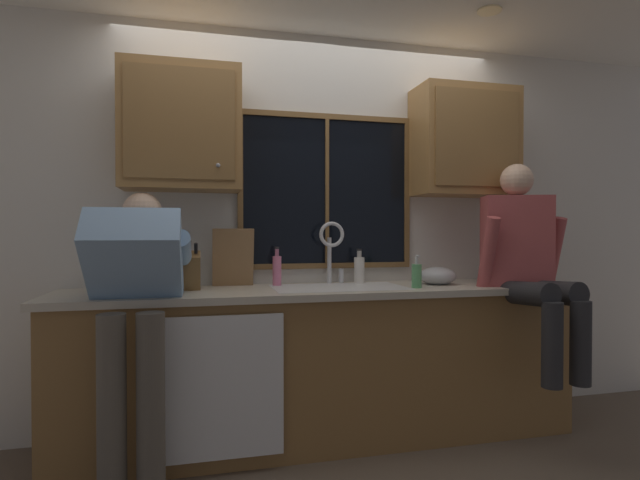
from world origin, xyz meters
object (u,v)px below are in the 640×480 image
Objects in this scene: soap_dispenser at (417,275)px; bottle_green_glass at (359,269)px; person_sitting_on_counter at (527,257)px; mixing_bowl at (437,276)px; knife_block at (190,271)px; cutting_board at (233,258)px; person_standing at (136,297)px; bottle_tall_clear at (277,270)px.

soap_dispenser is 0.88× the size of bottle_green_glass.
mixing_bowl is (-0.44, 0.29, -0.13)m from person_sitting_on_counter.
knife_block is 0.89× the size of cutting_board.
person_sitting_on_counter is 3.92× the size of knife_block.
cutting_board is at bearing 164.36° from person_sitting_on_counter.
person_sitting_on_counter is 0.68m from soap_dispenser.
person_sitting_on_counter is at bearing -9.40° from knife_block.
person_standing is at bearing -127.12° from knife_block.
knife_block is at bearing 52.88° from person_standing.
bottle_green_glass is at bearing -2.11° from cutting_board.
bottle_green_glass reaches higher than soap_dispenser.
soap_dispenser is (1.57, 0.13, 0.07)m from person_standing.
person_sitting_on_counter reaches higher than mixing_bowl.
bottle_tall_clear is (-0.79, 0.32, 0.02)m from soap_dispenser.
person_sitting_on_counter is 1.53m from bottle_tall_clear.
bottle_green_glass is at bearing 127.79° from soap_dispenser.
person_standing is 6.09× the size of bottle_tall_clear.
person_sitting_on_counter reaches higher than bottle_tall_clear.
cutting_board reaches higher than knife_block.
bottle_green_glass is 0.54m from bottle_tall_clear.
knife_block is at bearing -148.89° from cutting_board.
soap_dispenser is 0.41m from bottle_green_glass.
knife_block reaches higher than bottle_tall_clear.
bottle_green_glass is at bearing 153.67° from person_sitting_on_counter.
person_standing reaches higher than bottle_green_glass.
person_standing is 6.32× the size of mixing_bowl.
bottle_tall_clear is at bearing -179.75° from bottle_green_glass.
mixing_bowl is (1.79, 0.30, 0.04)m from person_standing.
bottle_tall_clear is (-1.02, 0.16, 0.05)m from mixing_bowl.
person_standing is 0.72m from cutting_board.
bottle_tall_clear reaches higher than mixing_bowl.
cutting_board is 1.82× the size of soap_dispenser.
person_standing is at bearing -149.58° from bottle_tall_clear.
cutting_board is at bearing 31.11° from knife_block.
person_standing is 2.24m from person_sitting_on_counter.
bottle_green_glass is at bearing 19.18° from person_standing.
person_standing is 6.53× the size of bottle_green_glass.
bottle_green_glass reaches higher than mixing_bowl.
person_sitting_on_counter is at bearing -33.29° from mixing_bowl.
bottle_green_glass is at bearing 6.68° from knife_block.
mixing_bowl is (1.54, -0.04, -0.06)m from knife_block.
person_sitting_on_counter is (2.23, 0.01, 0.17)m from person_standing.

